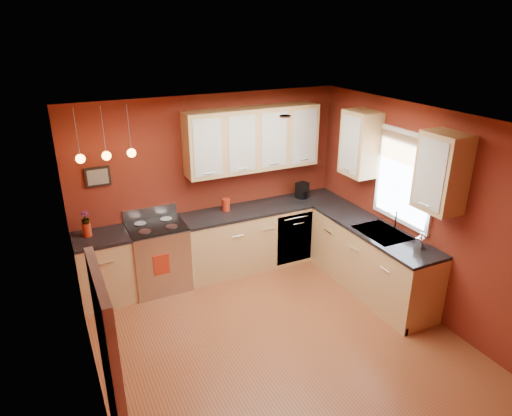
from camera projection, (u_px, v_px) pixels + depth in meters
name	position (u px, v px, depth m)	size (l,w,h in m)	color
floor	(278.00, 341.00, 5.40)	(4.20, 4.20, 0.00)	brown
ceiling	(282.00, 122.00, 4.42)	(4.00, 4.20, 0.02)	white
wall_back	(211.00, 185.00, 6.66)	(4.00, 0.02, 2.60)	maroon
wall_front	(425.00, 364.00, 3.16)	(4.00, 0.02, 2.60)	maroon
wall_left	(85.00, 286.00, 4.10)	(0.02, 4.20, 2.60)	maroon
wall_right	(420.00, 211.00, 5.72)	(0.02, 4.20, 2.60)	maroon
base_cabinets_back_left	(105.00, 269.00, 6.07)	(0.70, 0.60, 0.90)	tan
base_cabinets_back_right	(264.00, 235.00, 7.03)	(2.54, 0.60, 0.90)	tan
base_cabinets_right	(371.00, 260.00, 6.30)	(0.60, 2.10, 0.90)	tan
counter_back_left	(100.00, 238.00, 5.89)	(0.70, 0.62, 0.04)	black
counter_back_right	(264.00, 207.00, 6.85)	(2.54, 0.62, 0.04)	black
counter_right	(374.00, 230.00, 6.12)	(0.62, 2.10, 0.04)	black
gas_range	(159.00, 256.00, 6.35)	(0.76, 0.64, 1.11)	#B4B4B9
dishwasher_front	(294.00, 238.00, 6.94)	(0.60, 0.02, 0.80)	#B4B4B9
sink	(382.00, 234.00, 6.00)	(0.50, 0.70, 0.33)	gray
window	(405.00, 175.00, 5.81)	(0.06, 1.02, 1.22)	white
door_left_wall	(116.00, 400.00, 3.22)	(0.12, 0.82, 2.05)	white
upper_cabinets_back	(253.00, 139.00, 6.51)	(2.00, 0.35, 0.90)	tan
upper_cabinets_right	(397.00, 156.00, 5.67)	(0.35, 1.95, 0.90)	tan
wall_picture	(98.00, 177.00, 5.89)	(0.32, 0.03, 0.26)	black
pendant_lights	(106.00, 155.00, 5.52)	(0.71, 0.11, 0.66)	gray
red_canister	(226.00, 205.00, 6.64)	(0.12, 0.12, 0.18)	#AB2812
red_vase	(87.00, 230.00, 5.85)	(0.11, 0.11, 0.18)	#AB2812
flowers	(85.00, 218.00, 5.79)	(0.10, 0.10, 0.18)	#AB2812
coffee_maker	(302.00, 191.00, 7.12)	(0.21, 0.21, 0.25)	black
soap_pump	(420.00, 240.00, 5.53)	(0.09, 0.10, 0.21)	white
dish_towel	(161.00, 265.00, 6.04)	(0.21, 0.01, 0.29)	#AB2812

